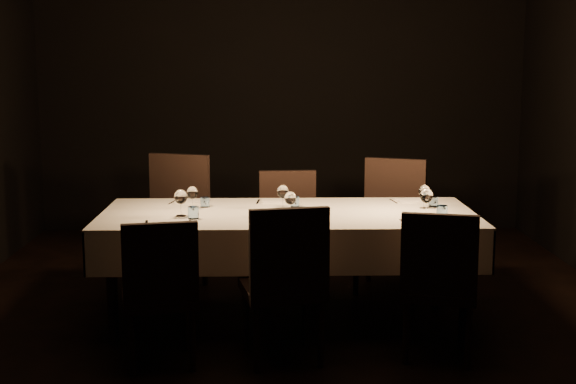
{
  "coord_description": "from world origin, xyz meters",
  "views": [
    {
      "loc": [
        -0.12,
        -5.32,
        1.79
      ],
      "look_at": [
        0.0,
        0.0,
        0.9
      ],
      "focal_mm": 50.0,
      "sensor_mm": 36.0,
      "label": 1
    }
  ],
  "objects_px": {
    "dining_table": "(288,223)",
    "chair_far_right": "(391,219)",
    "chair_near_right": "(439,279)",
    "chair_far_center": "(289,225)",
    "chair_near_center": "(285,277)",
    "chair_far_left": "(173,217)",
    "chair_near_left": "(160,286)"
  },
  "relations": [
    {
      "from": "chair_near_center",
      "to": "chair_far_center",
      "type": "xyz_separation_m",
      "value": [
        0.06,
        1.56,
        -0.02
      ]
    },
    {
      "from": "dining_table",
      "to": "chair_far_right",
      "type": "relative_size",
      "value": 2.49
    },
    {
      "from": "chair_far_center",
      "to": "chair_far_right",
      "type": "relative_size",
      "value": 0.91
    },
    {
      "from": "chair_near_left",
      "to": "chair_far_left",
      "type": "height_order",
      "value": "chair_far_left"
    },
    {
      "from": "chair_near_right",
      "to": "chair_far_center",
      "type": "relative_size",
      "value": 0.99
    },
    {
      "from": "chair_near_left",
      "to": "chair_far_left",
      "type": "xyz_separation_m",
      "value": [
        -0.12,
        1.68,
        0.07
      ]
    },
    {
      "from": "chair_near_left",
      "to": "chair_far_left",
      "type": "bearing_deg",
      "value": -97.54
    },
    {
      "from": "chair_near_right",
      "to": "chair_far_center",
      "type": "xyz_separation_m",
      "value": [
        -0.85,
        1.54,
        0.0
      ]
    },
    {
      "from": "dining_table",
      "to": "chair_far_right",
      "type": "bearing_deg",
      "value": 43.94
    },
    {
      "from": "chair_near_right",
      "to": "chair_near_center",
      "type": "bearing_deg",
      "value": 16.29
    },
    {
      "from": "chair_far_left",
      "to": "chair_far_right",
      "type": "height_order",
      "value": "chair_far_left"
    },
    {
      "from": "chair_far_right",
      "to": "chair_near_left",
      "type": "bearing_deg",
      "value": -113.13
    },
    {
      "from": "chair_far_center",
      "to": "chair_far_right",
      "type": "xyz_separation_m",
      "value": [
        0.8,
        0.03,
        0.04
      ]
    },
    {
      "from": "chair_near_left",
      "to": "chair_far_right",
      "type": "height_order",
      "value": "chair_far_right"
    },
    {
      "from": "chair_near_right",
      "to": "chair_far_left",
      "type": "bearing_deg",
      "value": -27.51
    },
    {
      "from": "chair_far_center",
      "to": "dining_table",
      "type": "bearing_deg",
      "value": -95.84
    },
    {
      "from": "dining_table",
      "to": "chair_far_left",
      "type": "relative_size",
      "value": 2.41
    },
    {
      "from": "chair_far_left",
      "to": "chair_far_center",
      "type": "bearing_deg",
      "value": 13.98
    },
    {
      "from": "chair_near_left",
      "to": "chair_far_center",
      "type": "xyz_separation_m",
      "value": [
        0.78,
        1.61,
        0.02
      ]
    },
    {
      "from": "chair_near_center",
      "to": "chair_near_right",
      "type": "distance_m",
      "value": 0.91
    },
    {
      "from": "chair_near_left",
      "to": "chair_far_center",
      "type": "distance_m",
      "value": 1.79
    },
    {
      "from": "dining_table",
      "to": "chair_near_left",
      "type": "height_order",
      "value": "chair_near_left"
    },
    {
      "from": "chair_near_center",
      "to": "chair_far_center",
      "type": "bearing_deg",
      "value": -103.51
    },
    {
      "from": "dining_table",
      "to": "chair_far_left",
      "type": "bearing_deg",
      "value": 136.46
    },
    {
      "from": "dining_table",
      "to": "chair_far_right",
      "type": "distance_m",
      "value": 1.15
    },
    {
      "from": "chair_far_left",
      "to": "dining_table",
      "type": "bearing_deg",
      "value": -24.81
    },
    {
      "from": "chair_far_right",
      "to": "dining_table",
      "type": "bearing_deg",
      "value": -115.26
    },
    {
      "from": "chair_near_right",
      "to": "dining_table",
      "type": "bearing_deg",
      "value": -26.48
    },
    {
      "from": "chair_near_center",
      "to": "chair_far_center",
      "type": "relative_size",
      "value": 1.04
    },
    {
      "from": "chair_far_right",
      "to": "chair_far_left",
      "type": "bearing_deg",
      "value": -160.59
    },
    {
      "from": "chair_near_left",
      "to": "chair_far_center",
      "type": "relative_size",
      "value": 0.96
    },
    {
      "from": "dining_table",
      "to": "chair_far_center",
      "type": "height_order",
      "value": "chair_far_center"
    }
  ]
}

